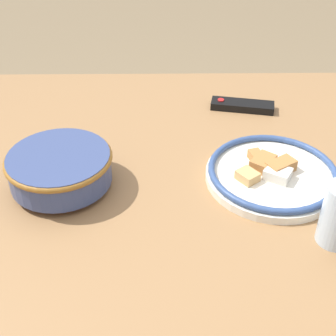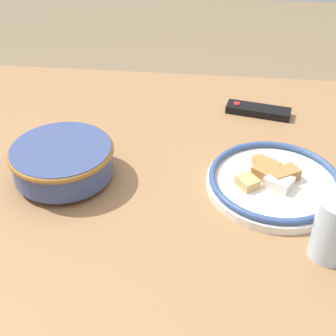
{
  "view_description": "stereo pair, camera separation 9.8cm",
  "coord_description": "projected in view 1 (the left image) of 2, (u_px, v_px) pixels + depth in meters",
  "views": [
    {
      "loc": [
        -0.08,
        -0.82,
        1.4
      ],
      "look_at": [
        -0.07,
        -0.02,
        0.82
      ],
      "focal_mm": 50.0,
      "sensor_mm": 36.0,
      "label": 1
    },
    {
      "loc": [
        0.02,
        -0.81,
        1.4
      ],
      "look_at": [
        -0.07,
        -0.02,
        0.82
      ],
      "focal_mm": 50.0,
      "sensor_mm": 36.0,
      "label": 2
    }
  ],
  "objects": [
    {
      "name": "food_plate",
      "position": [
        272.0,
        174.0,
        1.0
      ],
      "size": [
        0.29,
        0.29,
        0.04
      ],
      "color": "silver",
      "rests_on": "dining_table"
    },
    {
      "name": "noodle_bowl",
      "position": [
        60.0,
        168.0,
        0.97
      ],
      "size": [
        0.22,
        0.22,
        0.08
      ],
      "color": "#384775",
      "rests_on": "dining_table"
    },
    {
      "name": "dining_table",
      "position": [
        199.0,
        202.0,
        1.07
      ],
      "size": [
        1.57,
        1.05,
        0.78
      ],
      "color": "olive",
      "rests_on": "ground_plane"
    },
    {
      "name": "tv_remote",
      "position": [
        242.0,
        106.0,
        1.26
      ],
      "size": [
        0.17,
        0.08,
        0.02
      ],
      "rotation": [
        0.0,
        0.0,
        1.37
      ],
      "color": "black",
      "rests_on": "dining_table"
    }
  ]
}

